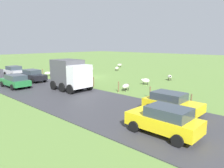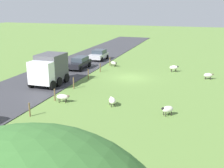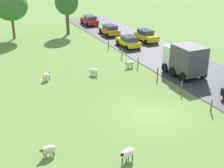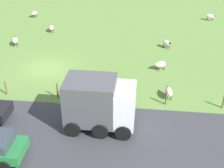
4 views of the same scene
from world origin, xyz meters
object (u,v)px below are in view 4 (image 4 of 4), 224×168
Objects in this scene: sheep_3 at (210,16)px; truck_0 at (99,102)px; sheep_0 at (167,43)px; sheep_2 at (160,64)px; sheep_1 at (51,28)px; sheep_4 at (169,92)px; sheep_5 at (15,40)px; sheep_7 at (34,13)px.

sheep_3 is 24.39m from truck_0.
sheep_0 is 0.98× the size of sheep_2.
sheep_0 is at bearing 76.34° from sheep_1.
sheep_2 is 0.88× the size of sheep_4.
sheep_0 is at bearing 171.71° from sheep_2.
sheep_0 is 0.88× the size of sheep_5.
sheep_1 is at bearing -103.66° from sheep_0.
sheep_2 is at bearing 50.60° from sheep_7.
sheep_1 is 17.94m from truck_0.
sheep_4 is 1.02× the size of sheep_5.
sheep_5 reaches higher than sheep_0.
sheep_7 is at bearing -129.40° from sheep_2.
sheep_3 is (-6.02, 18.01, 0.04)m from sheep_1.
sheep_3 is (-9.05, 5.54, 0.00)m from sheep_0.
sheep_2 is (7.79, 11.78, 0.01)m from sheep_1.
truck_0 reaches higher than sheep_5.
sheep_3 is (-13.81, 6.23, 0.03)m from sheep_2.
sheep_2 is 0.88× the size of sheep_3.
sheep_1 is (-3.03, -12.47, -0.04)m from sheep_0.
sheep_2 reaches higher than sheep_7.
sheep_4 is 1.12× the size of sheep_7.
sheep_5 is (1.14, -14.96, 0.05)m from sheep_0.
sheep_3 is at bearing 93.23° from sheep_7.
truck_0 reaches higher than sheep_3.
sheep_4 is at bearing -17.42° from sheep_3.
sheep_7 is at bearing -137.04° from sheep_4.
sheep_3 is at bearing 162.58° from sheep_4.
truck_0 reaches higher than sheep_4.
sheep_1 is at bearing -154.13° from truck_0.
sheep_2 reaches higher than sheep_4.
sheep_1 is at bearing 149.20° from sheep_5.
sheep_1 is at bearing -71.53° from sheep_3.
sheep_1 is 0.92× the size of sheep_3.
sheep_7 is 0.26× the size of truck_0.
sheep_5 is (10.19, -20.50, 0.05)m from sheep_3.
sheep_4 is at bearing 61.47° from sheep_5.
sheep_0 is at bearing 94.37° from sheep_5.
sheep_4 is (9.18, -0.18, -0.02)m from sheep_0.
sheep_0 is 0.86× the size of sheep_4.
sheep_2 is 15.15m from sheep_3.
sheep_3 is 1.12× the size of sheep_7.
sheep_7 reaches higher than sheep_1.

